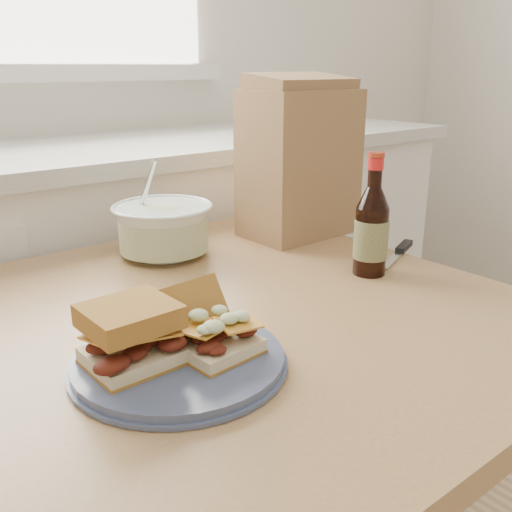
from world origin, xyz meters
TOP-DOWN VIEW (x-y plane):
  - cabinet_run at (-0.00, 1.70)m, footprint 2.50×0.64m
  - dining_table at (-0.08, 0.90)m, footprint 0.93×0.93m
  - plate at (-0.23, 0.79)m, footprint 0.27×0.27m
  - sandwich_left at (-0.29, 0.81)m, footprint 0.11×0.10m
  - sandwich_right at (-0.19, 0.78)m, footprint 0.10×0.14m
  - coleslaw_bowl at (-0.01, 1.20)m, footprint 0.20×0.20m
  - beer_bottle at (0.23, 0.86)m, footprint 0.06×0.06m
  - knife at (0.38, 0.90)m, footprint 0.18×0.09m
  - paper_bag at (0.31, 1.15)m, footprint 0.25×0.16m

SIDE VIEW (x-z plane):
  - cabinet_run at x=0.00m, z-range 0.00..0.94m
  - dining_table at x=-0.08m, z-range 0.27..1.04m
  - knife at x=0.38m, z-range 0.77..0.78m
  - plate at x=-0.23m, z-range 0.77..0.79m
  - sandwich_right at x=-0.19m, z-range 0.77..0.86m
  - coleslaw_bowl at x=-0.01m, z-range 0.72..0.92m
  - sandwich_left at x=-0.29m, z-range 0.79..0.87m
  - beer_bottle at x=0.23m, z-range 0.74..0.97m
  - paper_bag at x=0.31m, z-range 0.77..1.09m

